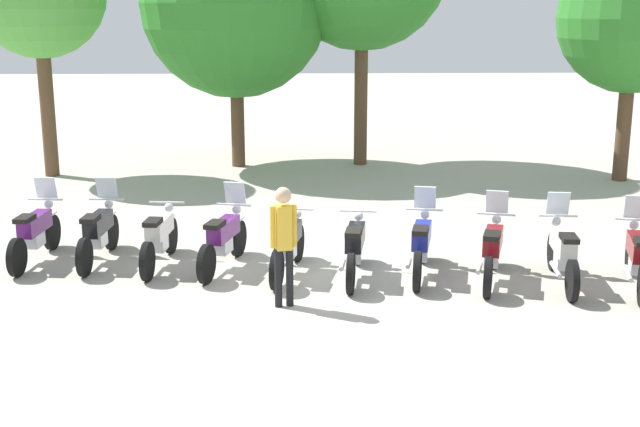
{
  "coord_description": "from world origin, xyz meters",
  "views": [
    {
      "loc": [
        -0.41,
        -13.33,
        4.37
      ],
      "look_at": [
        0.0,
        0.5,
        0.9
      ],
      "focal_mm": 47.62,
      "sensor_mm": 36.0,
      "label": 1
    }
  ],
  "objects_px": {
    "tree_3": "(633,19)",
    "motorcycle_0": "(35,232)",
    "motorcycle_5": "(355,247)",
    "motorcycle_6": "(421,244)",
    "motorcycle_4": "(288,245)",
    "motorcycle_3": "(223,238)",
    "motorcycle_1": "(98,232)",
    "motorcycle_8": "(563,252)",
    "person_0": "(284,237)",
    "tree_1": "(235,3)",
    "motorcycle_9": "(637,257)",
    "motorcycle_2": "(159,237)",
    "motorcycle_7": "(492,250)"
  },
  "relations": [
    {
      "from": "motorcycle_9",
      "to": "person_0",
      "type": "bearing_deg",
      "value": 111.26
    },
    {
      "from": "motorcycle_4",
      "to": "tree_3",
      "type": "distance_m",
      "value": 11.57
    },
    {
      "from": "motorcycle_0",
      "to": "motorcycle_4",
      "type": "height_order",
      "value": "motorcycle_0"
    },
    {
      "from": "motorcycle_4",
      "to": "tree_1",
      "type": "relative_size",
      "value": 0.32
    },
    {
      "from": "motorcycle_7",
      "to": "motorcycle_8",
      "type": "xyz_separation_m",
      "value": [
        1.08,
        -0.17,
        0.0
      ]
    },
    {
      "from": "motorcycle_0",
      "to": "person_0",
      "type": "xyz_separation_m",
      "value": [
        4.3,
        -2.35,
        0.55
      ]
    },
    {
      "from": "motorcycle_6",
      "to": "tree_1",
      "type": "bearing_deg",
      "value": 32.86
    },
    {
      "from": "motorcycle_2",
      "to": "motorcycle_1",
      "type": "bearing_deg",
      "value": 81.44
    },
    {
      "from": "tree_1",
      "to": "tree_3",
      "type": "relative_size",
      "value": 1.18
    },
    {
      "from": "motorcycle_1",
      "to": "motorcycle_0",
      "type": "bearing_deg",
      "value": 93.08
    },
    {
      "from": "motorcycle_0",
      "to": "motorcycle_3",
      "type": "relative_size",
      "value": 1.02
    },
    {
      "from": "motorcycle_7",
      "to": "tree_1",
      "type": "height_order",
      "value": "tree_1"
    },
    {
      "from": "motorcycle_6",
      "to": "motorcycle_7",
      "type": "bearing_deg",
      "value": -95.15
    },
    {
      "from": "motorcycle_1",
      "to": "person_0",
      "type": "height_order",
      "value": "person_0"
    },
    {
      "from": "motorcycle_4",
      "to": "motorcycle_6",
      "type": "bearing_deg",
      "value": -80.39
    },
    {
      "from": "motorcycle_8",
      "to": "person_0",
      "type": "xyz_separation_m",
      "value": [
        -4.39,
        -0.9,
        0.55
      ]
    },
    {
      "from": "motorcycle_6",
      "to": "person_0",
      "type": "bearing_deg",
      "value": 134.77
    },
    {
      "from": "motorcycle_5",
      "to": "motorcycle_7",
      "type": "distance_m",
      "value": 2.2
    },
    {
      "from": "motorcycle_4",
      "to": "tree_3",
      "type": "xyz_separation_m",
      "value": [
        8.28,
        7.32,
        3.45
      ]
    },
    {
      "from": "tree_1",
      "to": "tree_3",
      "type": "distance_m",
      "value": 9.94
    },
    {
      "from": "motorcycle_2",
      "to": "motorcycle_7",
      "type": "relative_size",
      "value": 1.03
    },
    {
      "from": "motorcycle_2",
      "to": "motorcycle_8",
      "type": "relative_size",
      "value": 1.0
    },
    {
      "from": "tree_3",
      "to": "motorcycle_6",
      "type": "bearing_deg",
      "value": -129.41
    },
    {
      "from": "motorcycle_0",
      "to": "motorcycle_1",
      "type": "xyz_separation_m",
      "value": [
        1.09,
        -0.02,
        0.0
      ]
    },
    {
      "from": "motorcycle_2",
      "to": "motorcycle_6",
      "type": "distance_m",
      "value": 4.4
    },
    {
      "from": "motorcycle_3",
      "to": "motorcycle_2",
      "type": "bearing_deg",
      "value": 96.2
    },
    {
      "from": "motorcycle_9",
      "to": "motorcycle_1",
      "type": "bearing_deg",
      "value": 93.61
    },
    {
      "from": "motorcycle_8",
      "to": "motorcycle_4",
      "type": "bearing_deg",
      "value": 88.43
    },
    {
      "from": "motorcycle_0",
      "to": "tree_1",
      "type": "relative_size",
      "value": 0.32
    },
    {
      "from": "motorcycle_6",
      "to": "motorcycle_3",
      "type": "bearing_deg",
      "value": 94.3
    },
    {
      "from": "motorcycle_7",
      "to": "tree_3",
      "type": "xyz_separation_m",
      "value": [
        5.01,
        7.77,
        3.44
      ]
    },
    {
      "from": "motorcycle_4",
      "to": "motorcycle_8",
      "type": "height_order",
      "value": "motorcycle_8"
    },
    {
      "from": "motorcycle_2",
      "to": "motorcycle_8",
      "type": "height_order",
      "value": "motorcycle_8"
    },
    {
      "from": "motorcycle_1",
      "to": "motorcycle_8",
      "type": "xyz_separation_m",
      "value": [
        7.6,
        -1.43,
        0.0
      ]
    },
    {
      "from": "motorcycle_2",
      "to": "tree_1",
      "type": "relative_size",
      "value": 0.32
    },
    {
      "from": "motorcycle_8",
      "to": "tree_1",
      "type": "distance_m",
      "value": 12.25
    },
    {
      "from": "motorcycle_2",
      "to": "person_0",
      "type": "height_order",
      "value": "person_0"
    },
    {
      "from": "motorcycle_0",
      "to": "motorcycle_1",
      "type": "relative_size",
      "value": 1.0
    },
    {
      "from": "motorcycle_5",
      "to": "person_0",
      "type": "xyz_separation_m",
      "value": [
        -1.13,
        -1.32,
        0.56
      ]
    },
    {
      "from": "tree_3",
      "to": "motorcycle_0",
      "type": "bearing_deg",
      "value": -152.82
    },
    {
      "from": "motorcycle_5",
      "to": "motorcycle_6",
      "type": "distance_m",
      "value": 1.09
    },
    {
      "from": "motorcycle_9",
      "to": "tree_3",
      "type": "relative_size",
      "value": 0.37
    },
    {
      "from": "motorcycle_2",
      "to": "motorcycle_3",
      "type": "xyz_separation_m",
      "value": [
        1.09,
        -0.18,
        0.01
      ]
    },
    {
      "from": "motorcycle_1",
      "to": "motorcycle_5",
      "type": "distance_m",
      "value": 4.46
    },
    {
      "from": "motorcycle_1",
      "to": "tree_1",
      "type": "xyz_separation_m",
      "value": [
        1.85,
        8.69,
        3.8
      ]
    },
    {
      "from": "motorcycle_6",
      "to": "person_0",
      "type": "height_order",
      "value": "person_0"
    },
    {
      "from": "motorcycle_0",
      "to": "motorcycle_5",
      "type": "relative_size",
      "value": 1.0
    },
    {
      "from": "motorcycle_1",
      "to": "motorcycle_5",
      "type": "relative_size",
      "value": 1.01
    },
    {
      "from": "person_0",
      "to": "motorcycle_8",
      "type": "bearing_deg",
      "value": -91.26
    },
    {
      "from": "motorcycle_3",
      "to": "motorcycle_7",
      "type": "xyz_separation_m",
      "value": [
        4.34,
        -0.81,
        0.0
      ]
    }
  ]
}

